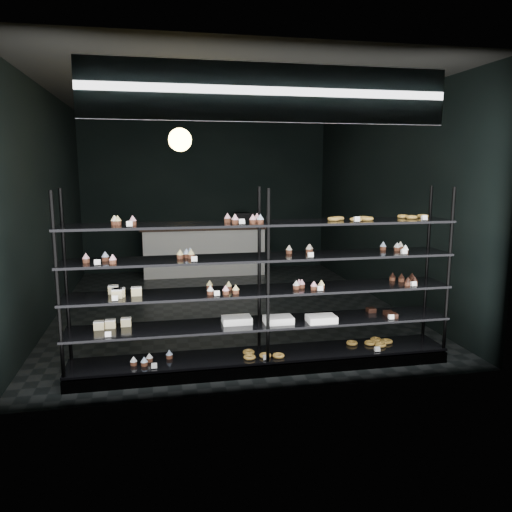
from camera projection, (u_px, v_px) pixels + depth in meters
name	position (u px, v px, depth m)	size (l,w,h in m)	color
room	(226.00, 203.00, 7.39)	(5.01, 6.01, 3.20)	black
display_shelf	(261.00, 311.00, 5.20)	(4.00, 0.50, 1.91)	black
signage	(271.00, 93.00, 4.37)	(3.30, 0.05, 0.50)	#0D1F42
pendant_lamp	(180.00, 140.00, 6.18)	(0.29, 0.29, 0.87)	black
service_counter	(205.00, 249.00, 9.98)	(2.46, 0.65, 1.23)	beige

